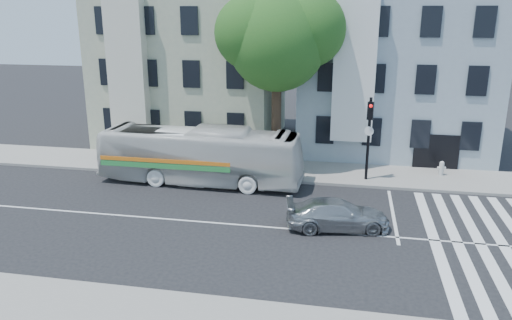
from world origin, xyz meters
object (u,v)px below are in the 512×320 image
(bus, at_px, (200,156))
(fire_hydrant, at_px, (441,168))
(traffic_signal, at_px, (369,129))
(sedan, at_px, (338,215))

(bus, distance_m, fire_hydrant, 13.73)
(fire_hydrant, bearing_deg, bus, -165.54)
(traffic_signal, bearing_deg, bus, -157.21)
(bus, bearing_deg, traffic_signal, -77.07)
(bus, distance_m, traffic_signal, 9.32)
(bus, height_order, sedan, bus)
(bus, xyz_separation_m, traffic_signal, (9.02, 1.78, 1.51))
(sedan, distance_m, traffic_signal, 7.08)
(sedan, bearing_deg, fire_hydrant, -44.37)
(traffic_signal, height_order, fire_hydrant, traffic_signal)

